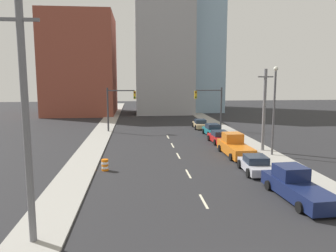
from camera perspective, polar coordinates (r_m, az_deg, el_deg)
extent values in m
cube|color=#9E9B93|center=(54.99, -10.57, 0.35)|extent=(2.80, 89.22, 0.12)
cube|color=#9E9B93|center=(56.30, 7.70, 0.60)|extent=(2.80, 89.22, 0.12)
cube|color=beige|center=(20.88, 6.21, -12.88)|extent=(0.16, 2.40, 0.01)
cube|color=beige|center=(26.39, 3.56, -8.29)|extent=(0.16, 2.40, 0.01)
cube|color=beige|center=(32.27, 1.81, -5.19)|extent=(0.16, 2.40, 0.01)
cube|color=beige|center=(37.16, 0.80, -3.39)|extent=(0.16, 2.40, 0.01)
cube|color=beige|center=(42.47, -0.03, -1.91)|extent=(0.16, 2.40, 0.01)
cube|color=brown|center=(72.57, -14.90, 10.21)|extent=(14.00, 16.00, 20.58)
cube|color=#99999E|center=(76.14, -1.02, 13.04)|extent=(12.00, 20.00, 27.66)
cube|color=#8CADC6|center=(81.34, 3.66, 15.67)|extent=(13.00, 20.00, 35.97)
cylinder|color=#38383D|center=(46.65, -10.43, 2.74)|extent=(0.24, 0.24, 6.24)
cylinder|color=#38383D|center=(46.35, -8.18, 6.13)|extent=(3.77, 0.16, 0.16)
cube|color=#B79319|center=(46.34, -5.82, 5.39)|extent=(0.34, 0.32, 1.10)
cylinder|color=#4C0C0C|center=(46.15, -5.83, 5.80)|extent=(0.22, 0.04, 0.22)
cylinder|color=yellow|center=(46.17, -5.82, 5.38)|extent=(0.22, 0.04, 0.22)
cylinder|color=#0C3F14|center=(46.19, -5.81, 4.96)|extent=(0.22, 0.04, 0.22)
cylinder|color=#38383D|center=(48.10, 9.24, 2.93)|extent=(0.24, 0.24, 6.24)
cylinder|color=#38383D|center=(47.47, 7.10, 6.20)|extent=(3.77, 0.16, 0.16)
cube|color=#B79319|center=(47.12, 4.83, 5.45)|extent=(0.34, 0.32, 1.10)
cylinder|color=#4C0C0C|center=(46.94, 4.88, 5.85)|extent=(0.22, 0.04, 0.22)
cylinder|color=yellow|center=(46.95, 4.87, 5.44)|extent=(0.22, 0.04, 0.22)
cylinder|color=#0C3F14|center=(46.97, 4.87, 5.02)|extent=(0.22, 0.04, 0.22)
cylinder|color=slate|center=(15.60, -23.43, -0.30)|extent=(0.32, 0.32, 10.77)
cube|color=slate|center=(15.64, -24.44, 16.53)|extent=(1.60, 0.14, 0.14)
cylinder|color=slate|center=(34.95, 16.40, 2.57)|extent=(0.32, 0.32, 8.49)
cube|color=slate|center=(34.80, 16.63, 8.22)|extent=(1.60, 0.14, 0.14)
cylinder|color=orange|center=(27.67, -10.90, -7.45)|extent=(0.56, 0.56, 0.19)
cylinder|color=white|center=(27.62, -10.91, -7.07)|extent=(0.56, 0.56, 0.19)
cylinder|color=orange|center=(27.57, -10.92, -6.68)|extent=(0.56, 0.56, 0.19)
cylinder|color=white|center=(27.52, -10.93, -6.30)|extent=(0.56, 0.56, 0.19)
cylinder|color=orange|center=(27.47, -10.94, -5.92)|extent=(0.56, 0.56, 0.19)
cylinder|color=#4C4C51|center=(33.13, 17.94, 1.96)|extent=(0.20, 0.20, 8.21)
sphere|color=white|center=(32.96, 18.28, 9.46)|extent=(0.44, 0.44, 0.44)
cube|color=#141E47|center=(22.37, 21.67, -10.31)|extent=(2.34, 6.38, 0.88)
cube|color=#141E47|center=(22.89, 20.59, -7.55)|extent=(1.85, 1.98, 0.87)
cylinder|color=black|center=(23.60, 17.03, -9.84)|extent=(0.26, 0.67, 0.66)
cylinder|color=black|center=(24.55, 21.39, -9.35)|extent=(0.26, 0.67, 0.66)
cylinder|color=black|center=(20.39, 21.93, -13.01)|extent=(0.26, 0.67, 0.66)
cylinder|color=black|center=(21.48, 26.73, -12.22)|extent=(0.26, 0.67, 0.66)
cube|color=#B2B2BC|center=(27.48, 15.01, -6.82)|extent=(2.12, 4.39, 0.60)
cube|color=#1E2838|center=(27.34, 15.06, -5.62)|extent=(1.76, 2.02, 0.58)
cylinder|color=black|center=(28.49, 12.33, -6.48)|extent=(0.26, 0.73, 0.72)
cylinder|color=black|center=(29.03, 16.06, -6.33)|extent=(0.26, 0.73, 0.72)
cylinder|color=black|center=(26.02, 13.81, -7.95)|extent=(0.26, 0.73, 0.72)
cylinder|color=black|center=(26.61, 17.86, -7.74)|extent=(0.26, 0.73, 0.72)
cube|color=orange|center=(32.89, 11.63, -3.91)|extent=(2.11, 6.26, 0.97)
cube|color=orange|center=(33.58, 11.18, -1.99)|extent=(1.80, 1.90, 0.95)
cylinder|color=black|center=(34.46, 8.97, -3.85)|extent=(0.23, 0.68, 0.68)
cylinder|color=black|center=(35.07, 12.24, -3.73)|extent=(0.23, 0.68, 0.68)
cylinder|color=black|center=(30.86, 10.90, -5.33)|extent=(0.23, 0.68, 0.68)
cylinder|color=black|center=(31.54, 14.51, -5.15)|extent=(0.23, 0.68, 0.68)
cube|color=red|center=(39.07, 8.99, -2.16)|extent=(2.03, 4.45, 0.64)
cube|color=#1E2838|center=(38.97, 9.01, -1.27)|extent=(1.72, 2.03, 0.60)
cylinder|color=black|center=(40.13, 7.11, -2.09)|extent=(0.25, 0.68, 0.67)
cylinder|color=black|center=(40.66, 9.74, -2.01)|extent=(0.25, 0.68, 0.67)
cylinder|color=black|center=(37.55, 8.17, -2.83)|extent=(0.25, 0.68, 0.67)
cylinder|color=black|center=(38.13, 10.97, -2.73)|extent=(0.25, 0.68, 0.67)
cube|color=#196B75|center=(44.08, 7.77, -0.90)|extent=(1.99, 4.46, 0.68)
cube|color=#1E2838|center=(43.98, 7.78, -0.06)|extent=(1.67, 2.04, 0.64)
cylinder|color=black|center=(45.17, 6.15, -0.89)|extent=(0.25, 0.72, 0.71)
cylinder|color=black|center=(45.66, 8.43, -0.83)|extent=(0.25, 0.72, 0.71)
cylinder|color=black|center=(42.57, 7.04, -1.47)|extent=(0.25, 0.72, 0.71)
cylinder|color=black|center=(43.10, 9.45, -1.40)|extent=(0.25, 0.72, 0.71)
cube|color=tan|center=(49.96, 5.63, 0.16)|extent=(1.86, 4.47, 0.59)
cube|color=#1E2838|center=(49.88, 5.64, 0.83)|extent=(1.60, 2.03, 0.57)
cylinder|color=black|center=(51.17, 4.35, 0.22)|extent=(0.24, 0.72, 0.71)
cylinder|color=black|center=(51.48, 6.37, 0.24)|extent=(0.24, 0.72, 0.71)
cylinder|color=black|center=(48.48, 4.85, -0.24)|extent=(0.24, 0.72, 0.71)
cylinder|color=black|center=(48.81, 6.97, -0.21)|extent=(0.24, 0.72, 0.71)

